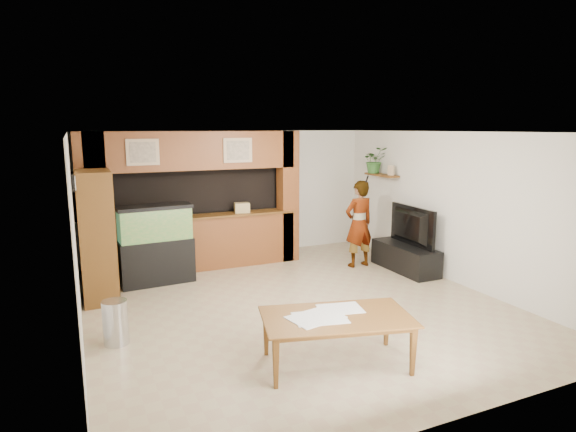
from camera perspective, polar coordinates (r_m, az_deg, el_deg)
name	(u,v)px	position (r m, az deg, el deg)	size (l,w,h in m)	color
floor	(296,305)	(7.45, 1.01, -10.51)	(6.50, 6.50, 0.00)	tan
ceiling	(297,132)	(6.96, 1.08, 9.91)	(6.50, 6.50, 0.00)	white
wall_back	(230,194)	(10.09, -6.84, 2.60)	(6.00, 6.00, 0.00)	beige
wall_left	(75,241)	(6.44, -23.91, -2.69)	(6.50, 6.50, 0.00)	beige
wall_right	(454,208)	(8.78, 19.07, 0.93)	(6.50, 6.50, 0.00)	beige
partition	(192,200)	(9.26, -11.31, 1.84)	(4.20, 0.99, 2.60)	brown
wall_clock	(74,183)	(7.34, -24.07, 3.56)	(0.05, 0.25, 0.25)	black
wall_shelf	(382,175)	(10.13, 11.03, 4.79)	(0.25, 0.90, 0.04)	brown
pantry_cabinet	(97,237)	(7.95, -21.71, -2.28)	(0.51, 0.83, 2.03)	brown
trash_can	(115,322)	(6.48, -19.77, -11.79)	(0.31, 0.31, 0.56)	#B2B2B7
aquarium	(156,246)	(8.57, -15.38, -3.39)	(1.24, 0.46, 1.37)	black
tv_stand	(405,258)	(9.38, 13.71, -4.82)	(0.54, 1.47, 0.49)	black
television	(407,226)	(9.24, 13.88, -1.17)	(1.27, 0.17, 0.73)	black
photo_frame	(391,170)	(9.87, 12.10, 5.30)	(0.03, 0.15, 0.20)	tan
potted_plant	(374,160)	(10.28, 10.21, 6.52)	(0.49, 0.42, 0.54)	#2B5A24
person	(359,224)	(9.35, 8.40, -0.93)	(0.61, 0.40, 1.68)	tan
microphone	(367,179)	(9.11, 9.35, 4.34)	(0.03, 0.03, 0.14)	black
dining_table	(337,342)	(5.61, 5.84, -14.61)	(1.67, 0.93, 0.59)	brown
newspaper_a	(315,317)	(5.46, 3.27, -11.89)	(0.58, 0.42, 0.01)	silver
newspaper_b	(320,318)	(5.45, 3.81, -11.94)	(0.58, 0.42, 0.01)	silver
newspaper_c	(340,309)	(5.72, 6.21, -10.87)	(0.50, 0.36, 0.01)	silver
counter_box	(242,208)	(9.35, -5.48, 0.98)	(0.28, 0.19, 0.19)	tan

